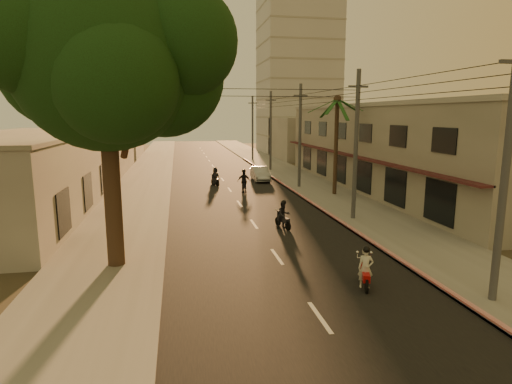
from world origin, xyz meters
TOP-DOWN VIEW (x-y plane):
  - ground at (0.00, 0.00)m, footprint 160.00×160.00m
  - road at (0.00, 20.00)m, footprint 10.00×140.00m
  - sidewalk_right at (7.50, 20.00)m, footprint 5.00×140.00m
  - sidewalk_left at (-7.50, 20.00)m, footprint 5.00×140.00m
  - curb_stripe at (5.10, 15.00)m, footprint 0.20×60.00m
  - shophouse_row at (13.95, 18.00)m, footprint 8.80×34.20m
  - left_building at (-13.98, 14.00)m, footprint 8.20×24.20m
  - distant_tower at (16.00, 56.00)m, footprint 12.10×12.10m
  - broadleaf_tree at (-6.61, 2.14)m, footprint 9.60×8.70m
  - palm_tree at (8.00, 16.00)m, footprint 5.00×5.00m
  - utility_poles at (6.20, 20.00)m, footprint 1.20×48.26m
  - filler_right at (14.00, 45.00)m, footprint 8.00×14.00m
  - filler_left_near at (-14.00, 34.00)m, footprint 8.00×14.00m
  - filler_left_far at (-14.00, 52.00)m, footprint 8.00×14.00m
  - scooter_red at (2.44, -1.98)m, footprint 0.86×1.61m
  - scooter_mid_a at (1.49, 6.82)m, footprint 1.07×1.65m
  - scooter_mid_b at (1.04, 18.69)m, footprint 1.21×1.97m
  - scooter_far_a at (-1.01, 22.43)m, footprint 1.09×1.68m
  - parked_car at (3.58, 24.56)m, footprint 1.64×4.24m

SIDE VIEW (x-z plane):
  - ground at x=0.00m, z-range 0.00..0.00m
  - road at x=0.00m, z-range 0.00..0.02m
  - sidewalk_right at x=7.50m, z-range 0.00..0.12m
  - sidewalk_left at x=-7.50m, z-range 0.00..0.12m
  - curb_stripe at x=5.10m, z-range 0.00..0.20m
  - parked_car at x=3.58m, z-range 0.00..1.38m
  - scooter_red at x=2.44m, z-range -0.09..1.54m
  - scooter_mid_a at x=1.49m, z-range -0.07..1.59m
  - scooter_far_a at x=-1.01m, z-range -0.08..1.63m
  - scooter_mid_b at x=1.04m, z-range -0.10..1.85m
  - filler_left_near at x=-14.00m, z-range 0.00..4.40m
  - left_building at x=-13.98m, z-range 0.00..5.20m
  - filler_right at x=14.00m, z-range 0.00..6.00m
  - filler_left_far at x=-14.00m, z-range 0.00..7.00m
  - shophouse_row at x=13.95m, z-range 0.00..7.30m
  - utility_poles at x=6.20m, z-range 2.04..11.04m
  - palm_tree at x=8.00m, z-range 3.05..11.25m
  - broadleaf_tree at x=-6.61m, z-range 2.43..14.53m
  - distant_tower at x=16.00m, z-range 0.00..28.00m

